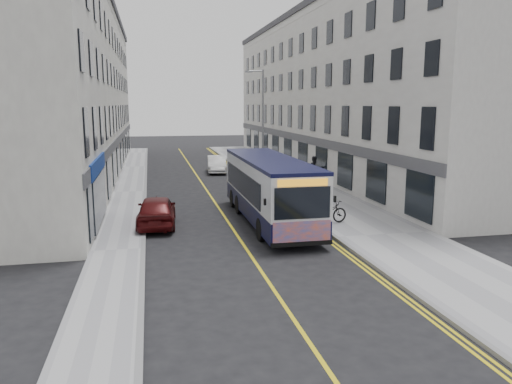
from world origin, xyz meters
name	(u,v)px	position (x,y,z in m)	size (l,w,h in m)	color
ground	(238,237)	(0.00, 0.00, 0.00)	(140.00, 140.00, 0.00)	black
pavement_east	(297,186)	(6.25, 12.00, 0.06)	(4.50, 64.00, 0.12)	#99999C
pavement_west	(129,192)	(-5.00, 12.00, 0.06)	(2.00, 64.00, 0.12)	#99999C
kerb_east	(266,187)	(4.00, 12.00, 0.07)	(0.18, 64.00, 0.13)	slate
kerb_west	(145,192)	(-4.00, 12.00, 0.07)	(0.18, 64.00, 0.13)	slate
road_centre_line	(207,190)	(0.00, 12.00, 0.00)	(0.12, 64.00, 0.01)	gold
road_dbl_yellow_inner	(259,189)	(3.55, 12.00, 0.00)	(0.10, 64.00, 0.01)	gold
road_dbl_yellow_outer	(262,188)	(3.75, 12.00, 0.00)	(0.10, 64.00, 0.01)	gold
terrace_east	(327,94)	(11.50, 21.00, 6.50)	(6.00, 46.00, 13.00)	silver
terrace_west	(77,93)	(-9.00, 21.00, 6.50)	(6.00, 46.00, 13.00)	silver
streetlamp	(262,122)	(4.17, 14.00, 4.38)	(1.32, 0.18, 8.00)	gray
city_bus	(269,187)	(1.95, 2.47, 1.71)	(2.51, 10.75, 3.12)	black
bicycle	(327,212)	(4.40, 1.10, 0.67)	(0.73, 2.09, 1.10)	black
pedestrian_near	(275,173)	(4.85, 12.75, 0.96)	(0.62, 0.40, 1.69)	olive
pedestrian_far	(315,169)	(7.95, 13.40, 1.04)	(0.90, 0.70, 1.84)	black
car_white	(217,164)	(1.80, 20.58, 0.70)	(1.47, 4.23, 1.39)	silver
car_maroon	(157,211)	(-3.40, 2.76, 0.74)	(1.75, 4.35, 1.48)	#470B0C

